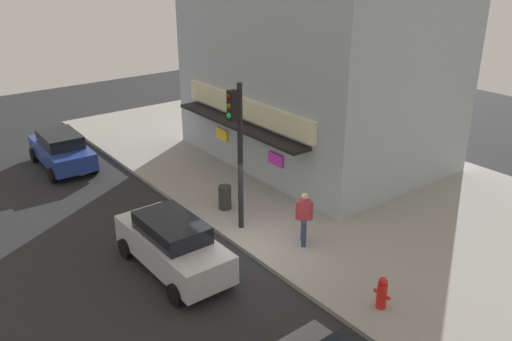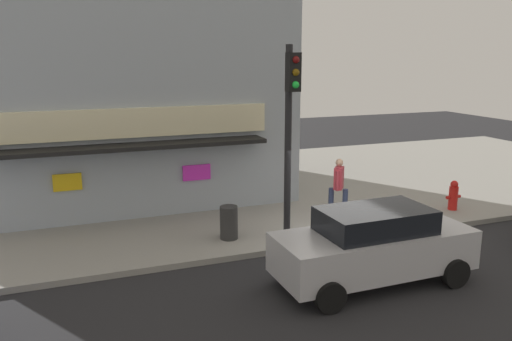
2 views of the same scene
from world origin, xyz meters
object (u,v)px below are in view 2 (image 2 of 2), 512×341
at_px(pedestrian, 339,185).
at_px(traffic_light, 290,117).
at_px(trash_can, 229,223).
at_px(parked_car_silver, 374,245).
at_px(fire_hydrant, 453,196).

bearing_deg(pedestrian, traffic_light, -153.05).
xyz_separation_m(traffic_light, trash_can, (-1.51, 0.48, -2.78)).
xyz_separation_m(pedestrian, parked_car_silver, (-1.40, -3.98, -0.26)).
height_order(traffic_light, parked_car_silver, traffic_light).
bearing_deg(trash_can, parked_car_silver, -56.74).
distance_m(traffic_light, parked_car_silver, 3.90).
relative_size(trash_can, pedestrian, 0.50).
xyz_separation_m(fire_hydrant, trash_can, (-7.38, 0.02, -0.01)).
distance_m(fire_hydrant, parked_car_silver, 6.17).
xyz_separation_m(traffic_light, pedestrian, (2.10, 1.07, -2.24)).
bearing_deg(fire_hydrant, parked_car_silver, -146.91).
height_order(traffic_light, pedestrian, traffic_light).
bearing_deg(parked_car_silver, fire_hydrant, 33.09).
xyz_separation_m(fire_hydrant, parked_car_silver, (-5.16, -3.36, 0.27)).
xyz_separation_m(traffic_light, parked_car_silver, (0.71, -2.91, -2.50)).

